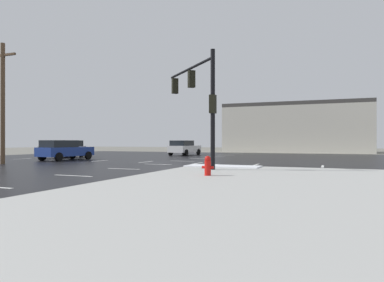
# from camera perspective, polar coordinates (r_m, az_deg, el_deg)

# --- Properties ---
(ground_plane) EXTENTS (120.00, 120.00, 0.00)m
(ground_plane) POSITION_cam_1_polar(r_m,az_deg,el_deg) (24.51, -3.49, -3.60)
(ground_plane) COLOR slate
(road_asphalt) EXTENTS (44.00, 44.00, 0.02)m
(road_asphalt) POSITION_cam_1_polar(r_m,az_deg,el_deg) (24.51, -3.49, -3.58)
(road_asphalt) COLOR black
(road_asphalt) RESTS_ON ground_plane
(snow_strip_curbside) EXTENTS (4.00, 1.60, 0.06)m
(snow_strip_curbside) POSITION_cam_1_polar(r_m,az_deg,el_deg) (18.98, 5.09, -4.13)
(snow_strip_curbside) COLOR white
(snow_strip_curbside) RESTS_ON sidewalk_corner
(lane_markings) EXTENTS (36.15, 36.15, 0.01)m
(lane_markings) POSITION_cam_1_polar(r_m,az_deg,el_deg) (22.76, -2.21, -3.82)
(lane_markings) COLOR silver
(lane_markings) RESTS_ON road_asphalt
(traffic_signal_mast) EXTENTS (4.34, 4.40, 5.88)m
(traffic_signal_mast) POSITION_cam_1_polar(r_m,az_deg,el_deg) (18.68, 1.11, 7.92)
(traffic_signal_mast) COLOR black
(traffic_signal_mast) RESTS_ON sidewalk_corner
(fire_hydrant) EXTENTS (0.48, 0.26, 0.79)m
(fire_hydrant) POSITION_cam_1_polar(r_m,az_deg,el_deg) (14.07, 2.60, -4.06)
(fire_hydrant) COLOR red
(fire_hydrant) RESTS_ON sidewalk_corner
(strip_building_background) EXTENTS (19.22, 8.00, 6.74)m
(strip_building_background) POSITION_cam_1_polar(r_m,az_deg,el_deg) (50.83, 16.68, 2.05)
(strip_building_background) COLOR beige
(strip_building_background) RESTS_ON ground_plane
(sedan_blue) EXTENTS (2.35, 4.66, 1.58)m
(sedan_blue) POSITION_cam_1_polar(r_m,az_deg,el_deg) (29.44, -20.23, -1.34)
(sedan_blue) COLOR navy
(sedan_blue) RESTS_ON road_asphalt
(sedan_white) EXTENTS (2.27, 4.63, 1.58)m
(sedan_white) POSITION_cam_1_polar(r_m,az_deg,el_deg) (37.18, -1.30, -1.07)
(sedan_white) COLOR white
(sedan_white) RESTS_ON road_asphalt
(sedan_grey) EXTENTS (2.22, 4.61, 1.58)m
(sedan_grey) POSITION_cam_1_polar(r_m,az_deg,el_deg) (34.53, -20.19, -1.15)
(sedan_grey) COLOR slate
(sedan_grey) RESTS_ON road_asphalt
(utility_pole_mid) EXTENTS (2.20, 0.28, 8.03)m
(utility_pole_mid) POSITION_cam_1_polar(r_m,az_deg,el_deg) (26.33, -28.61, 5.84)
(utility_pole_mid) COLOR brown
(utility_pole_mid) RESTS_ON ground_plane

